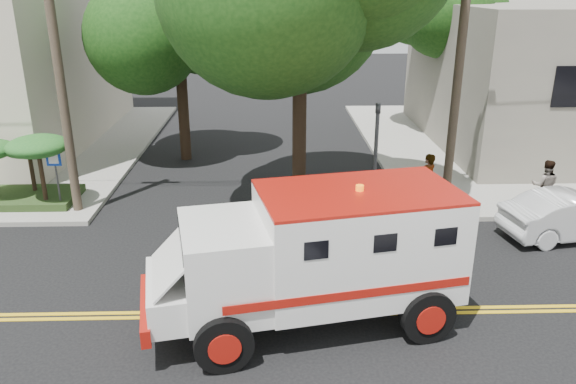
{
  "coord_description": "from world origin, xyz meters",
  "views": [
    {
      "loc": [
        0.65,
        -10.83,
        6.91
      ],
      "look_at": [
        1.05,
        3.49,
        1.6
      ],
      "focal_mm": 35.0,
      "sensor_mm": 36.0,
      "label": 1
    }
  ],
  "objects_px": {
    "pedestrian_a": "(427,182)",
    "pedestrian_b": "(545,186)",
    "parked_sedan": "(574,215)",
    "armored_truck": "(318,251)"
  },
  "relations": [
    {
      "from": "pedestrian_a",
      "to": "pedestrian_b",
      "type": "bearing_deg",
      "value": 140.95
    },
    {
      "from": "pedestrian_a",
      "to": "pedestrian_b",
      "type": "xyz_separation_m",
      "value": [
        3.68,
        -0.25,
        -0.08
      ]
    },
    {
      "from": "parked_sedan",
      "to": "pedestrian_b",
      "type": "bearing_deg",
      "value": -6.39
    },
    {
      "from": "armored_truck",
      "to": "parked_sedan",
      "type": "relative_size",
      "value": 1.66
    },
    {
      "from": "parked_sedan",
      "to": "pedestrian_a",
      "type": "bearing_deg",
      "value": 52.97
    },
    {
      "from": "armored_truck",
      "to": "pedestrian_a",
      "type": "height_order",
      "value": "armored_truck"
    },
    {
      "from": "armored_truck",
      "to": "pedestrian_b",
      "type": "height_order",
      "value": "armored_truck"
    },
    {
      "from": "armored_truck",
      "to": "pedestrian_b",
      "type": "relative_size",
      "value": 4.11
    },
    {
      "from": "parked_sedan",
      "to": "pedestrian_b",
      "type": "relative_size",
      "value": 2.47
    },
    {
      "from": "armored_truck",
      "to": "parked_sedan",
      "type": "bearing_deg",
      "value": 16.68
    }
  ]
}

